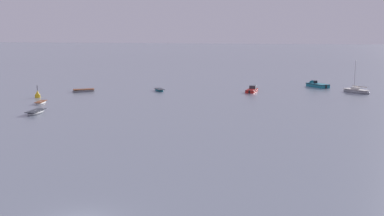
# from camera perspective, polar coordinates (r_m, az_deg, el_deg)

# --- Properties ---
(motorboat_moored_0) EXTENTS (5.16, 5.92, 2.02)m
(motorboat_moored_0) POSITION_cam_1_polar(r_m,az_deg,el_deg) (99.12, 14.96, 2.73)
(motorboat_moored_0) COLOR #197084
(motorboat_moored_0) RESTS_ON ground
(rowboat_moored_0) EXTENTS (4.42, 3.40, 0.67)m
(rowboat_moored_0) POSITION_cam_1_polar(r_m,az_deg,el_deg) (90.45, -13.24, 2.11)
(rowboat_moored_0) COLOR gray
(rowboat_moored_0) RESTS_ON ground
(rowboat_moored_1) EXTENTS (3.08, 3.79, 0.58)m
(rowboat_moored_1) POSITION_cam_1_polar(r_m,az_deg,el_deg) (89.23, -4.06, 2.23)
(rowboat_moored_1) COLOR #197084
(rowboat_moored_1) RESTS_ON ground
(rowboat_moored_4) EXTENTS (1.68, 3.43, 0.52)m
(rowboat_moored_4) POSITION_cam_1_polar(r_m,az_deg,el_deg) (77.35, -18.18, 0.63)
(rowboat_moored_4) COLOR white
(rowboat_moored_4) RESTS_ON ground
(rowboat_moored_7) EXTENTS (1.65, 4.21, 0.65)m
(rowboat_moored_7) POSITION_cam_1_polar(r_m,az_deg,el_deg) (68.16, -18.75, -0.51)
(rowboat_moored_7) COLOR gray
(rowboat_moored_7) RESTS_ON ground
(motorboat_moored_1) EXTENTS (2.19, 4.67, 1.71)m
(motorboat_moored_1) POSITION_cam_1_polar(r_m,az_deg,el_deg) (88.56, 7.49, 2.18)
(motorboat_moored_1) COLOR red
(motorboat_moored_1) RESTS_ON ground
(sailboat_moored_0) EXTENTS (5.31, 5.09, 6.30)m
(sailboat_moored_0) POSITION_cam_1_polar(r_m,az_deg,el_deg) (91.85, 19.64, 1.98)
(sailboat_moored_0) COLOR gray
(sailboat_moored_0) RESTS_ON ground
(channel_buoy) EXTENTS (0.90, 0.90, 2.30)m
(channel_buoy) POSITION_cam_1_polar(r_m,az_deg,el_deg) (84.41, -18.56, 1.54)
(channel_buoy) COLOR gold
(channel_buoy) RESTS_ON ground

